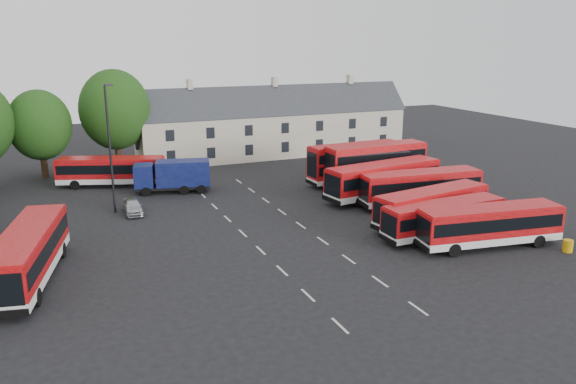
% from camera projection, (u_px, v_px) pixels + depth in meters
% --- Properties ---
extents(ground, '(140.00, 140.00, 0.00)m').
position_uv_depth(ground, '(251.00, 241.00, 42.19)').
color(ground, black).
rests_on(ground, ground).
extents(lane_markings, '(5.15, 33.80, 0.01)m').
position_uv_depth(lane_markings, '(272.00, 229.00, 44.91)').
color(lane_markings, beige).
rests_on(lane_markings, ground).
extents(terrace_houses, '(35.70, 7.13, 10.06)m').
position_uv_depth(terrace_houses, '(275.00, 125.00, 73.10)').
color(terrace_houses, beige).
rests_on(terrace_houses, ground).
extents(bus_row_a, '(11.01, 3.98, 3.05)m').
position_uv_depth(bus_row_a, '(490.00, 223.00, 40.64)').
color(bus_row_a, silver).
rests_on(bus_row_a, ground).
extents(bus_row_b, '(10.05, 2.47, 2.83)m').
position_uv_depth(bus_row_b, '(444.00, 216.00, 42.59)').
color(bus_row_b, silver).
rests_on(bus_row_b, ground).
extents(bus_row_c, '(10.89, 4.09, 3.01)m').
position_uv_depth(bus_row_c, '(432.00, 204.00, 45.34)').
color(bus_row_c, silver).
rests_on(bus_row_c, ground).
extents(bus_row_d, '(11.53, 3.78, 3.20)m').
position_uv_depth(bus_row_d, '(420.00, 185.00, 50.81)').
color(bus_row_d, silver).
rests_on(bus_row_d, ground).
extents(bus_row_e, '(12.30, 4.47, 3.40)m').
position_uv_depth(bus_row_e, '(384.00, 177.00, 53.15)').
color(bus_row_e, silver).
rests_on(bus_row_e, ground).
extents(bus_dd_south, '(10.93, 2.88, 4.45)m').
position_uv_depth(bus_dd_south, '(376.00, 163.00, 57.15)').
color(bus_dd_south, silver).
rests_on(bus_dd_south, ground).
extents(bus_dd_north, '(10.39, 2.85, 4.22)m').
position_uv_depth(bus_dd_north, '(355.00, 161.00, 58.64)').
color(bus_dd_north, silver).
rests_on(bus_dd_north, ground).
extents(bus_west, '(5.12, 12.01, 3.31)m').
position_uv_depth(bus_west, '(28.00, 251.00, 34.82)').
color(bus_west, silver).
rests_on(bus_west, ground).
extents(bus_north, '(10.85, 5.89, 3.01)m').
position_uv_depth(bus_north, '(111.00, 169.00, 57.61)').
color(bus_north, silver).
rests_on(bus_north, ground).
extents(box_truck, '(7.60, 3.93, 3.18)m').
position_uv_depth(box_truck, '(174.00, 175.00, 55.29)').
color(box_truck, black).
rests_on(box_truck, ground).
extents(silver_car, '(1.65, 3.89, 1.31)m').
position_uv_depth(silver_car, '(133.00, 206.00, 48.84)').
color(silver_car, '#B5B9BE').
rests_on(silver_car, ground).
extents(grit_bin, '(0.70, 0.70, 0.87)m').
position_uv_depth(grit_bin, '(568.00, 246.00, 40.06)').
color(grit_bin, '#D29A0C').
rests_on(grit_bin, ground).
extents(lamppost, '(0.78, 0.40, 11.13)m').
position_uv_depth(lamppost, '(110.00, 146.00, 47.71)').
color(lamppost, black).
rests_on(lamppost, ground).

